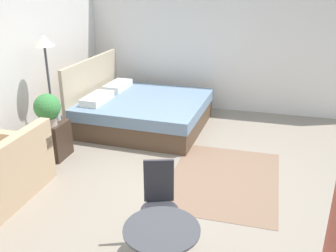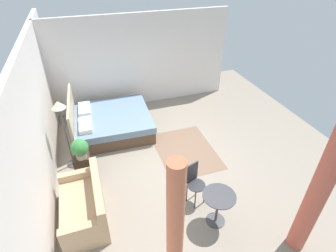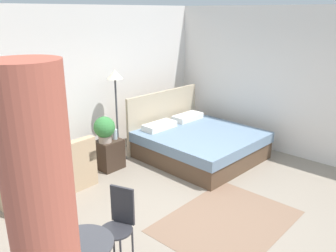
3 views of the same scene
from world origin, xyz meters
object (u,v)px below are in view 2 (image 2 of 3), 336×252
(couch, at_px, (85,206))
(vase, at_px, (81,148))
(bed, at_px, (110,122))
(floor_lamp, at_px, (61,115))
(balcony_table, at_px, (218,204))
(nightstand, at_px, (83,164))
(cafe_chair_near_window, at_px, (194,180))
(potted_plant, at_px, (80,148))

(couch, distance_m, vase, 1.42)
(vase, bearing_deg, bed, -30.56)
(floor_lamp, distance_m, balcony_table, 3.71)
(nightstand, bearing_deg, cafe_chair_near_window, -126.01)
(couch, height_order, potted_plant, potted_plant)
(potted_plant, distance_m, floor_lamp, 0.81)
(potted_plant, bearing_deg, cafe_chair_near_window, -124.47)
(couch, xyz_separation_m, potted_plant, (1.16, -0.05, 0.51))
(vase, bearing_deg, couch, 177.62)
(bed, xyz_separation_m, floor_lamp, (-1.12, 1.08, 1.10))
(bed, bearing_deg, balcony_table, -158.40)
(cafe_chair_near_window, bearing_deg, potted_plant, 55.53)
(potted_plant, relative_size, balcony_table, 0.65)
(vase, height_order, balcony_table, vase)
(couch, distance_m, cafe_chair_near_window, 2.16)
(potted_plant, height_order, balcony_table, potted_plant)
(vase, bearing_deg, cafe_chair_near_window, -128.46)
(bed, height_order, nightstand, bed)
(nightstand, xyz_separation_m, cafe_chair_near_window, (-1.52, -2.09, 0.29))
(nightstand, relative_size, vase, 2.96)
(bed, relative_size, balcony_table, 3.01)
(floor_lamp, bearing_deg, couch, -173.06)
(potted_plant, xyz_separation_m, balcony_table, (-2.05, -2.28, -0.31))
(floor_lamp, bearing_deg, potted_plant, -152.83)
(balcony_table, distance_m, cafe_chair_near_window, 0.67)
(couch, relative_size, balcony_table, 2.05)
(bed, bearing_deg, vase, 149.44)
(bed, height_order, floor_lamp, floor_lamp)
(couch, height_order, floor_lamp, floor_lamp)
(potted_plant, bearing_deg, nightstand, 12.71)
(nightstand, relative_size, potted_plant, 1.17)
(floor_lamp, bearing_deg, cafe_chair_near_window, -129.50)
(couch, relative_size, floor_lamp, 0.85)
(nightstand, relative_size, cafe_chair_near_window, 0.59)
(potted_plant, xyz_separation_m, cafe_chair_near_window, (-1.42, -2.07, -0.24))
(vase, xyz_separation_m, balcony_table, (-2.27, -2.28, -0.14))
(balcony_table, xyz_separation_m, cafe_chair_near_window, (0.63, 0.21, 0.06))
(bed, bearing_deg, nightstand, 150.69)
(floor_lamp, height_order, cafe_chair_near_window, floor_lamp)
(vase, xyz_separation_m, floor_lamp, (0.27, 0.26, 0.76))
(couch, bearing_deg, vase, -2.38)
(nightstand, height_order, potted_plant, potted_plant)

